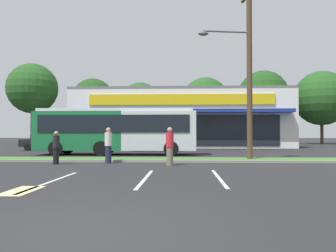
{
  "coord_description": "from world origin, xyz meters",
  "views": [
    {
      "loc": [
        1.58,
        -5.16,
        1.49
      ],
      "look_at": [
        0.54,
        18.1,
        2.02
      ],
      "focal_mm": 36.85,
      "sensor_mm": 36.0,
      "label": 1
    }
  ],
  "objects_px": {
    "city_bus": "(117,130)",
    "car_3": "(156,142)",
    "pedestrian_near_bench": "(56,148)",
    "pedestrian_mid": "(170,146)",
    "pedestrian_by_pole": "(108,145)",
    "car_1": "(47,142)",
    "utility_pole": "(247,65)"
  },
  "relations": [
    {
      "from": "car_1",
      "to": "pedestrian_near_bench",
      "type": "relative_size",
      "value": 2.76
    },
    {
      "from": "pedestrian_by_pole",
      "to": "city_bus",
      "type": "bearing_deg",
      "value": -113.55
    },
    {
      "from": "utility_pole",
      "to": "car_3",
      "type": "bearing_deg",
      "value": 118.69
    },
    {
      "from": "utility_pole",
      "to": "car_3",
      "type": "distance_m",
      "value": 13.09
    },
    {
      "from": "car_3",
      "to": "pedestrian_by_pole",
      "type": "relative_size",
      "value": 2.31
    },
    {
      "from": "city_bus",
      "to": "pedestrian_by_pole",
      "type": "xyz_separation_m",
      "value": [
        0.93,
        -6.9,
        -0.85
      ]
    },
    {
      "from": "city_bus",
      "to": "pedestrian_mid",
      "type": "xyz_separation_m",
      "value": [
        4.1,
        -8.11,
        -0.86
      ]
    },
    {
      "from": "utility_pole",
      "to": "city_bus",
      "type": "relative_size",
      "value": 0.88
    },
    {
      "from": "car_1",
      "to": "pedestrian_near_bench",
      "type": "bearing_deg",
      "value": -66.46
    },
    {
      "from": "car_3",
      "to": "city_bus",
      "type": "bearing_deg",
      "value": 67.36
    },
    {
      "from": "car_3",
      "to": "pedestrian_near_bench",
      "type": "bearing_deg",
      "value": 73.82
    },
    {
      "from": "city_bus",
      "to": "pedestrian_near_bench",
      "type": "bearing_deg",
      "value": -101.16
    },
    {
      "from": "city_bus",
      "to": "car_3",
      "type": "distance_m",
      "value": 6.22
    },
    {
      "from": "pedestrian_near_bench",
      "to": "pedestrian_by_pole",
      "type": "distance_m",
      "value": 2.53
    },
    {
      "from": "car_1",
      "to": "pedestrian_mid",
      "type": "relative_size",
      "value": 2.49
    },
    {
      "from": "pedestrian_near_bench",
      "to": "pedestrian_mid",
      "type": "relative_size",
      "value": 0.9
    },
    {
      "from": "car_3",
      "to": "pedestrian_near_bench",
      "type": "distance_m",
      "value": 13.85
    },
    {
      "from": "pedestrian_mid",
      "to": "pedestrian_by_pole",
      "type": "bearing_deg",
      "value": 70.99
    },
    {
      "from": "pedestrian_mid",
      "to": "city_bus",
      "type": "bearing_deg",
      "value": 28.79
    },
    {
      "from": "city_bus",
      "to": "car_3",
      "type": "height_order",
      "value": "city_bus"
    },
    {
      "from": "pedestrian_by_pole",
      "to": "car_3",
      "type": "bearing_deg",
      "value": -127.75
    },
    {
      "from": "pedestrian_near_bench",
      "to": "pedestrian_by_pole",
      "type": "relative_size",
      "value": 0.9
    },
    {
      "from": "car_1",
      "to": "utility_pole",
      "type": "bearing_deg",
      "value": -36.1
    },
    {
      "from": "car_1",
      "to": "pedestrian_near_bench",
      "type": "distance_m",
      "value": 15.4
    },
    {
      "from": "car_1",
      "to": "pedestrian_by_pole",
      "type": "relative_size",
      "value": 2.47
    },
    {
      "from": "car_3",
      "to": "pedestrian_mid",
      "type": "distance_m",
      "value": 13.89
    },
    {
      "from": "utility_pole",
      "to": "car_1",
      "type": "bearing_deg",
      "value": 143.9
    },
    {
      "from": "city_bus",
      "to": "pedestrian_by_pole",
      "type": "height_order",
      "value": "city_bus"
    },
    {
      "from": "car_1",
      "to": "car_3",
      "type": "distance_m",
      "value": 10.04
    },
    {
      "from": "pedestrian_near_bench",
      "to": "pedestrian_by_pole",
      "type": "bearing_deg",
      "value": 128.41
    },
    {
      "from": "utility_pole",
      "to": "car_1",
      "type": "height_order",
      "value": "utility_pole"
    },
    {
      "from": "car_3",
      "to": "pedestrian_by_pole",
      "type": "bearing_deg",
      "value": 83.49
    }
  ]
}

